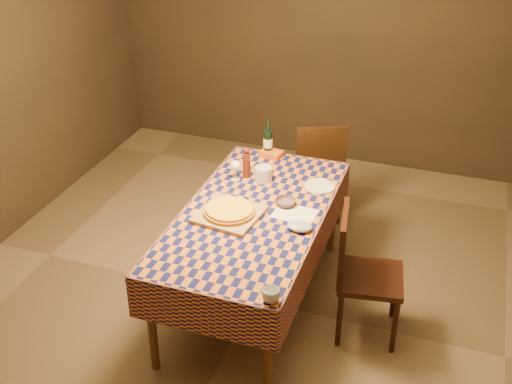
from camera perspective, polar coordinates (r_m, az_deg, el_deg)
room at (r=4.06m, az=-0.23°, el=5.17°), size 5.00×5.10×2.70m
dining_table at (r=4.38m, az=-0.21°, el=-2.65°), size 0.94×1.84×0.77m
cutting_board at (r=4.30m, az=-2.37°, el=-1.98°), size 0.45×0.45×0.03m
pizza at (r=4.28m, az=-2.38°, el=-1.65°), size 0.45×0.45×0.03m
pepper_mill at (r=4.72m, az=-0.85°, el=2.56°), size 0.07×0.07×0.24m
bowl at (r=4.41m, az=2.64°, el=-0.92°), size 0.18×0.18×0.04m
wine_glass at (r=4.69m, az=-1.84°, el=2.31°), size 0.08×0.08×0.15m
wine_bottle at (r=5.06m, az=1.07°, el=4.47°), size 0.09×0.09×0.29m
deli_tub at (r=4.70m, az=0.68°, el=1.63°), size 0.16×0.16×0.11m
takeout_container at (r=5.06m, az=1.37°, el=3.42°), size 0.19×0.15×0.04m
white_plate at (r=4.65m, az=5.69°, el=0.51°), size 0.28×0.28×0.01m
tumbler at (r=3.56m, az=1.36°, el=-9.17°), size 0.12×0.12×0.08m
flour_patch at (r=4.33m, az=3.47°, el=-1.94°), size 0.30×0.24×0.00m
flour_bag at (r=4.15m, az=3.92°, el=-3.06°), size 0.19×0.16×0.05m
chair_far at (r=5.49m, az=5.54°, el=2.35°), size 0.55×0.56×0.93m
chair_right at (r=4.29m, az=9.12°, el=-6.66°), size 0.49×0.48×0.93m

